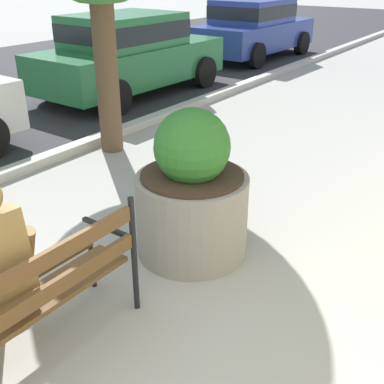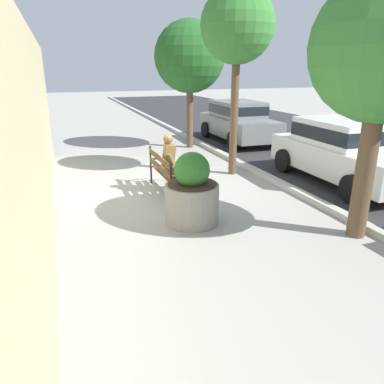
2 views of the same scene
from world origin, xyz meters
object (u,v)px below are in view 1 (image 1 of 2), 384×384
object	(u,v)px
park_bench	(16,303)
concrete_planter	(192,197)
parked_car_blue	(254,27)
parked_car_green	(129,52)

from	to	relation	value
park_bench	concrete_planter	world-z (taller)	concrete_planter
park_bench	parked_car_blue	size ratio (longest dim) A/B	0.44
concrete_planter	park_bench	bearing A→B (deg)	178.86
parked_car_blue	parked_car_green	bearing A→B (deg)	180.00
concrete_planter	parked_car_blue	bearing A→B (deg)	25.81
park_bench	parked_car_green	distance (m)	7.35
concrete_planter	parked_car_green	bearing A→B (deg)	47.45
park_bench	concrete_planter	bearing A→B (deg)	-1.14
concrete_planter	parked_car_blue	size ratio (longest dim) A/B	0.33
parked_car_blue	park_bench	bearing A→B (deg)	-158.12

